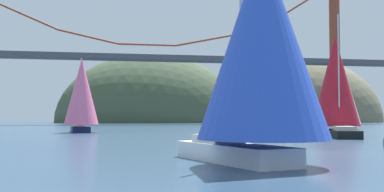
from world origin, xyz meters
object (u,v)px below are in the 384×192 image
sailboat_pink_spinnaker (82,94)px  channel_buoy (286,136)px  sailboat_blue_spinnaker (261,47)px  sailboat_crimson_sail (336,84)px  sailboat_white_mainsail (344,98)px

sailboat_pink_spinnaker → channel_buoy: bearing=-53.6°
sailboat_blue_spinnaker → channel_buoy: sailboat_blue_spinnaker is taller
sailboat_crimson_sail → sailboat_blue_spinnaker: (-16.70, -25.68, -0.47)m
sailboat_pink_spinnaker → sailboat_blue_spinnaker: sailboat_pink_spinnaker is taller
sailboat_blue_spinnaker → channel_buoy: size_ratio=3.49×
sailboat_blue_spinnaker → channel_buoy: bearing=65.4°
sailboat_crimson_sail → channel_buoy: size_ratio=4.50×
sailboat_pink_spinnaker → sailboat_white_mainsail: size_ratio=0.96×
sailboat_crimson_sail → sailboat_pink_spinnaker: bearing=147.5°
sailboat_blue_spinnaker → sailboat_crimson_sail: bearing=57.0°
sailboat_crimson_sail → sailboat_white_mainsail: 27.75m
sailboat_white_mainsail → sailboat_blue_spinnaker: sailboat_white_mainsail is taller
sailboat_pink_spinnaker → sailboat_blue_spinnaker: size_ratio=1.01×
sailboat_pink_spinnaker → sailboat_blue_spinnaker: bearing=-78.3°
sailboat_white_mainsail → channel_buoy: 38.42m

